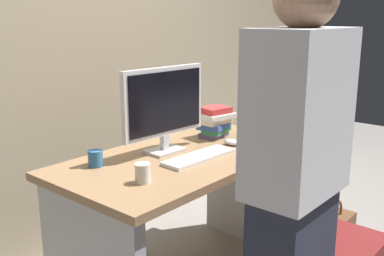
{
  "coord_description": "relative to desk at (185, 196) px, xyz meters",
  "views": [
    {
      "loc": [
        -1.73,
        -1.52,
        1.47
      ],
      "look_at": [
        0.0,
        -0.05,
        0.9
      ],
      "focal_mm": 42.55,
      "sensor_mm": 36.0,
      "label": 1
    }
  ],
  "objects": [
    {
      "name": "keyboard",
      "position": [
        -0.02,
        -0.11,
        0.25
      ],
      "size": [
        0.44,
        0.15,
        0.02
      ],
      "primitive_type": "cube",
      "rotation": [
        0.0,
        0.0,
        -0.05
      ],
      "color": "white",
      "rests_on": "desk"
    },
    {
      "name": "person_at_desk",
      "position": [
        -0.32,
        -0.81,
        0.32
      ],
      "size": [
        0.4,
        0.24,
        1.64
      ],
      "color": "#262838",
      "rests_on": "ground"
    },
    {
      "name": "monitor",
      "position": [
        -0.04,
        0.1,
        0.49
      ],
      "size": [
        0.54,
        0.15,
        0.46
      ],
      "color": "silver",
      "rests_on": "desk"
    },
    {
      "name": "wall_back",
      "position": [
        0.0,
        0.91,
        0.98
      ],
      "size": [
        6.4,
        0.1,
        3.0
      ],
      "primitive_type": "cube",
      "color": "tan",
      "rests_on": "ground"
    },
    {
      "name": "office_chair",
      "position": [
        0.08,
        -0.72,
        -0.09
      ],
      "size": [
        0.52,
        0.52,
        0.94
      ],
      "color": "black",
      "rests_on": "ground"
    },
    {
      "name": "cup_by_monitor",
      "position": [
        -0.43,
        0.2,
        0.28
      ],
      "size": [
        0.07,
        0.07,
        0.08
      ],
      "primitive_type": "cylinder",
      "color": "#3372B2",
      "rests_on": "desk"
    },
    {
      "name": "cup_near_keyboard",
      "position": [
        -0.44,
        -0.14,
        0.28
      ],
      "size": [
        0.07,
        0.07,
        0.09
      ],
      "primitive_type": "cylinder",
      "color": "white",
      "rests_on": "desk"
    },
    {
      "name": "handbag",
      "position": [
        0.79,
        -0.53,
        -0.38
      ],
      "size": [
        0.34,
        0.14,
        0.38
      ],
      "color": "brown",
      "rests_on": "ground"
    },
    {
      "name": "mouse",
      "position": [
        0.3,
        -0.09,
        0.25
      ],
      "size": [
        0.06,
        0.1,
        0.03
      ],
      "primitive_type": "ellipsoid",
      "color": "white",
      "rests_on": "desk"
    },
    {
      "name": "desk",
      "position": [
        0.0,
        0.0,
        0.0
      ],
      "size": [
        1.41,
        0.75,
        0.75
      ],
      "color": "#93704C",
      "rests_on": "ground"
    },
    {
      "name": "book_stack",
      "position": [
        0.38,
        0.09,
        0.33
      ],
      "size": [
        0.22,
        0.2,
        0.18
      ],
      "color": "#594C72",
      "rests_on": "desk"
    },
    {
      "name": "cell_phone",
      "position": [
        0.48,
        -0.2,
        0.24
      ],
      "size": [
        0.12,
        0.16,
        0.01
      ],
      "primitive_type": "cube",
      "rotation": [
        0.0,
        0.0,
        -0.38
      ],
      "color": "black",
      "rests_on": "desk"
    }
  ]
}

